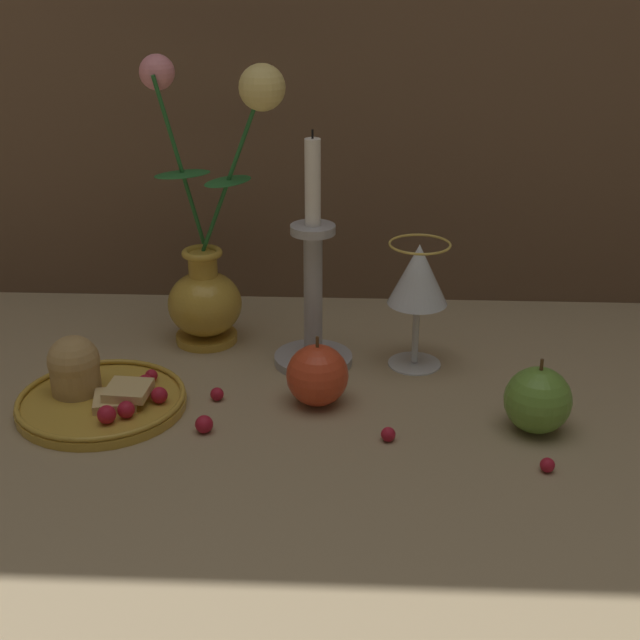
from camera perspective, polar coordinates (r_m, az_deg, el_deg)
The scene contains 11 objects.
ground_plane at distance 0.99m, azimuth -0.20°, elevation -5.65°, with size 2.40×2.40×0.00m, color #9E8966.
vase at distance 1.11m, azimuth -7.08°, elevation 4.08°, with size 0.17×0.09×0.35m.
plate_with_pastries at distance 1.01m, azimuth -14.23°, elevation -4.34°, with size 0.19×0.19×0.08m.
wine_glass at distance 1.04m, azimuth 6.30°, elevation 2.61°, with size 0.07×0.07×0.15m.
candlestick at distance 1.05m, azimuth -0.45°, elevation 1.37°, with size 0.09×0.09×0.28m.
apple_beside_vase at distance 0.96m, azimuth 13.76°, elevation -5.00°, with size 0.07×0.07×0.08m.
apple_near_glass at distance 0.98m, azimuth -0.09°, elevation -3.56°, with size 0.07×0.07×0.08m.
berry_near_plate at distance 0.90m, azimuth 14.35°, elevation -8.99°, with size 0.01×0.01×0.01m, color #AD192D.
berry_front_center at distance 0.92m, azimuth 4.39°, elevation -7.31°, with size 0.02×0.02×0.02m, color #AD192D.
berry_by_glass_stem at distance 0.94m, azimuth -7.43°, elevation -6.63°, with size 0.02×0.02×0.02m, color #AD192D.
berry_under_candlestick at distance 1.00m, azimuth -6.61°, elevation -4.74°, with size 0.02×0.02×0.02m, color #AD192D.
Camera 1 is at (0.04, -0.86, 0.48)m, focal length 50.00 mm.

